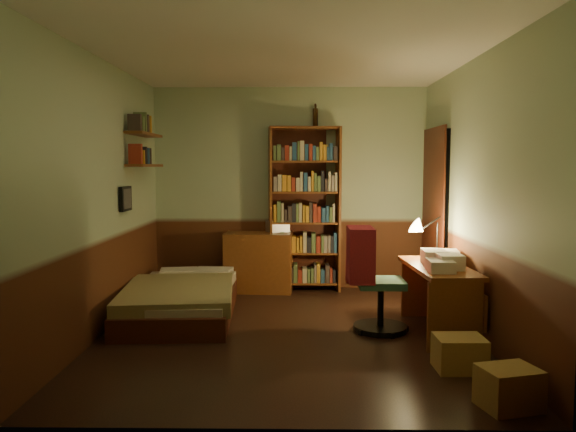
{
  "coord_description": "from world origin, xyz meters",
  "views": [
    {
      "loc": [
        0.08,
        -5.28,
        1.59
      ],
      "look_at": [
        0.0,
        0.25,
        1.1
      ],
      "focal_mm": 35.0,
      "sensor_mm": 36.0,
      "label": 1
    }
  ],
  "objects_px": {
    "dresser": "(259,262)",
    "desk_lamp": "(438,226)",
    "cardboard_box_b": "(459,353)",
    "desk": "(438,299)",
    "bookshelf": "(304,209)",
    "bed": "(182,288)",
    "office_chair": "(381,277)",
    "cardboard_box_a": "(509,388)",
    "mini_stereo": "(278,226)"
  },
  "relations": [
    {
      "from": "bed",
      "to": "dresser",
      "type": "distance_m",
      "value": 1.37
    },
    {
      "from": "bed",
      "to": "office_chair",
      "type": "bearing_deg",
      "value": -18.52
    },
    {
      "from": "mini_stereo",
      "to": "desk",
      "type": "distance_m",
      "value": 2.5
    },
    {
      "from": "desk",
      "to": "office_chair",
      "type": "xyz_separation_m",
      "value": [
        -0.54,
        0.03,
        0.21
      ]
    },
    {
      "from": "bookshelf",
      "to": "desk",
      "type": "height_order",
      "value": "bookshelf"
    },
    {
      "from": "mini_stereo",
      "to": "bed",
      "type": "bearing_deg",
      "value": -149.99
    },
    {
      "from": "office_chair",
      "to": "bookshelf",
      "type": "bearing_deg",
      "value": 112.21
    },
    {
      "from": "dresser",
      "to": "bed",
      "type": "bearing_deg",
      "value": -119.59
    },
    {
      "from": "bed",
      "to": "desk",
      "type": "bearing_deg",
      "value": -16.02
    },
    {
      "from": "bed",
      "to": "cardboard_box_a",
      "type": "height_order",
      "value": "bed"
    },
    {
      "from": "office_chair",
      "to": "cardboard_box_b",
      "type": "relative_size",
      "value": 2.84
    },
    {
      "from": "dresser",
      "to": "cardboard_box_a",
      "type": "xyz_separation_m",
      "value": [
        1.88,
        -3.45,
        -0.24
      ]
    },
    {
      "from": "desk_lamp",
      "to": "cardboard_box_b",
      "type": "distance_m",
      "value": 1.83
    },
    {
      "from": "desk",
      "to": "cardboard_box_b",
      "type": "distance_m",
      "value": 1.03
    },
    {
      "from": "dresser",
      "to": "office_chair",
      "type": "xyz_separation_m",
      "value": [
        1.29,
        -1.71,
        0.16
      ]
    },
    {
      "from": "desk_lamp",
      "to": "office_chair",
      "type": "bearing_deg",
      "value": -159.42
    },
    {
      "from": "mini_stereo",
      "to": "desk",
      "type": "height_order",
      "value": "mini_stereo"
    },
    {
      "from": "bookshelf",
      "to": "bed",
      "type": "bearing_deg",
      "value": -143.51
    },
    {
      "from": "desk_lamp",
      "to": "cardboard_box_a",
      "type": "xyz_separation_m",
      "value": [
        -0.09,
        -2.31,
        -0.82
      ]
    },
    {
      "from": "office_chair",
      "to": "cardboard_box_b",
      "type": "xyz_separation_m",
      "value": [
        0.46,
        -1.04,
        -0.4
      ]
    },
    {
      "from": "bed",
      "to": "mini_stereo",
      "type": "bearing_deg",
      "value": 49.1
    },
    {
      "from": "dresser",
      "to": "desk_lamp",
      "type": "xyz_separation_m",
      "value": [
        1.97,
        -1.14,
        0.58
      ]
    },
    {
      "from": "cardboard_box_b",
      "to": "mini_stereo",
      "type": "bearing_deg",
      "value": 117.8
    },
    {
      "from": "bookshelf",
      "to": "cardboard_box_b",
      "type": "distance_m",
      "value": 3.2
    },
    {
      "from": "desk",
      "to": "cardboard_box_a",
      "type": "bearing_deg",
      "value": -91.68
    },
    {
      "from": "bookshelf",
      "to": "desk_lamp",
      "type": "relative_size",
      "value": 3.35
    },
    {
      "from": "cardboard_box_a",
      "to": "cardboard_box_b",
      "type": "distance_m",
      "value": 0.71
    },
    {
      "from": "desk",
      "to": "dresser",
      "type": "bearing_deg",
      "value": 133.36
    },
    {
      "from": "bookshelf",
      "to": "cardboard_box_a",
      "type": "bearing_deg",
      "value": -76.06
    },
    {
      "from": "mini_stereo",
      "to": "bookshelf",
      "type": "height_order",
      "value": "bookshelf"
    },
    {
      "from": "mini_stereo",
      "to": "desk_lamp",
      "type": "bearing_deg",
      "value": -58.13
    },
    {
      "from": "bed",
      "to": "office_chair",
      "type": "distance_m",
      "value": 2.13
    },
    {
      "from": "dresser",
      "to": "cardboard_box_b",
      "type": "xyz_separation_m",
      "value": [
        1.75,
        -2.75,
        -0.24
      ]
    },
    {
      "from": "office_chair",
      "to": "bed",
      "type": "bearing_deg",
      "value": 165.01
    },
    {
      "from": "cardboard_box_a",
      "to": "desk_lamp",
      "type": "bearing_deg",
      "value": 87.71
    },
    {
      "from": "cardboard_box_a",
      "to": "cardboard_box_b",
      "type": "relative_size",
      "value": 0.97
    },
    {
      "from": "bookshelf",
      "to": "desk",
      "type": "distance_m",
      "value": 2.33
    },
    {
      "from": "dresser",
      "to": "bookshelf",
      "type": "distance_m",
      "value": 0.89
    },
    {
      "from": "desk",
      "to": "cardboard_box_b",
      "type": "bearing_deg",
      "value": -97.67
    },
    {
      "from": "dresser",
      "to": "cardboard_box_b",
      "type": "distance_m",
      "value": 3.27
    },
    {
      "from": "cardboard_box_b",
      "to": "desk",
      "type": "bearing_deg",
      "value": 85.45
    },
    {
      "from": "mini_stereo",
      "to": "cardboard_box_a",
      "type": "distance_m",
      "value": 3.99
    },
    {
      "from": "desk",
      "to": "office_chair",
      "type": "bearing_deg",
      "value": 173.67
    },
    {
      "from": "bookshelf",
      "to": "cardboard_box_a",
      "type": "height_order",
      "value": "bookshelf"
    },
    {
      "from": "bed",
      "to": "cardboard_box_b",
      "type": "distance_m",
      "value": 2.98
    },
    {
      "from": "office_chair",
      "to": "dresser",
      "type": "bearing_deg",
      "value": 127.59
    },
    {
      "from": "bed",
      "to": "office_chair",
      "type": "xyz_separation_m",
      "value": [
        2.04,
        -0.57,
        0.24
      ]
    },
    {
      "from": "bed",
      "to": "bookshelf",
      "type": "relative_size",
      "value": 0.95
    },
    {
      "from": "desk_lamp",
      "to": "cardboard_box_a",
      "type": "relative_size",
      "value": 1.72
    },
    {
      "from": "bed",
      "to": "cardboard_box_b",
      "type": "bearing_deg",
      "value": -35.73
    }
  ]
}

